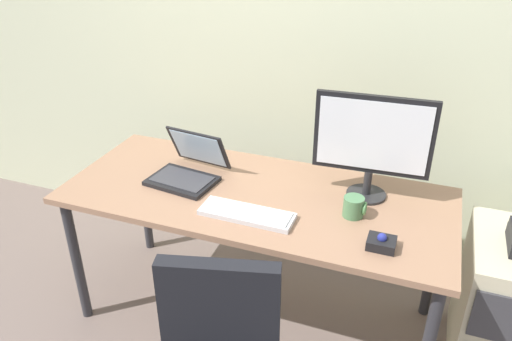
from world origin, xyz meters
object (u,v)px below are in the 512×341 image
Objects in this scene: file_cabinet at (509,308)px; laptop at (188,168)px; trackball_mouse at (381,243)px; coffee_mug at (354,207)px; monitor_main at (373,141)px; keyboard at (247,214)px.

laptop reaches higher than file_cabinet.
trackball_mouse is at bearing -151.11° from file_cabinet.
coffee_mug is (0.82, -0.06, -0.01)m from laptop.
monitor_main is 1.45× the size of laptop.
keyboard is 4.19× the size of coffee_mug.
trackball_mouse is (-0.57, -0.31, 0.43)m from file_cabinet.
coffee_mug is at bearing 127.84° from trackball_mouse.
trackball_mouse is 0.23m from coffee_mug.
laptop is at bearing 150.70° from keyboard.
file_cabinet is 1.91× the size of laptop.
monitor_main is 0.47m from trackball_mouse.
laptop is at bearing -171.20° from monitor_main.
keyboard is at bearing -142.29° from monitor_main.
monitor_main reaches higher than coffee_mug.
monitor_main is at bearing 8.80° from laptop.
laptop is 0.99m from trackball_mouse.
trackball_mouse is (0.96, -0.24, -0.03)m from laptop.
trackball_mouse is at bearing -72.22° from monitor_main.
monitor_main is 1.24× the size of keyboard.
trackball_mouse is at bearing -52.16° from coffee_mug.
laptop is (-0.39, 0.22, 0.04)m from keyboard.
monitor_main reaches higher than laptop.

